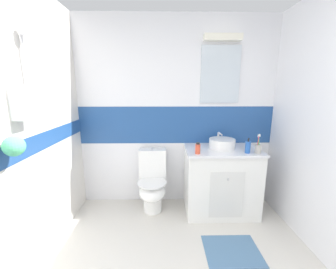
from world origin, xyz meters
The scene contains 10 objects.
ground_plane centered at (0.00, 1.20, -0.02)m, with size 3.20×3.48×0.04m, color beige.
wall_back_tiled centered at (0.01, 2.45, 1.26)m, with size 3.20×0.20×2.50m.
wall_left_shower_alcove centered at (-1.35, 1.20, 1.25)m, with size 0.26×3.48×2.50m.
vanity_cabinet centered at (0.56, 2.11, 0.43)m, with size 0.91×0.60×0.85m.
sink_basin centered at (0.56, 2.14, 0.91)m, with size 0.32×0.37×0.17m.
toilet centered at (-0.32, 2.16, 0.37)m, with size 0.37×0.50×0.81m.
toothbrush_cup centered at (0.93, 1.92, 0.91)m, with size 0.07×0.07×0.23m.
soap_dispenser centered at (0.80, 1.92, 0.92)m, with size 0.06×0.06×0.18m.
lotion_bottle_short centered at (0.22, 1.90, 0.91)m, with size 0.06×0.06×0.13m.
bath_mat centered at (0.51, 1.38, 0.01)m, with size 0.54×0.44×0.01m, color #4C7299.
Camera 1 is at (-0.16, -0.40, 1.58)m, focal length 22.44 mm.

